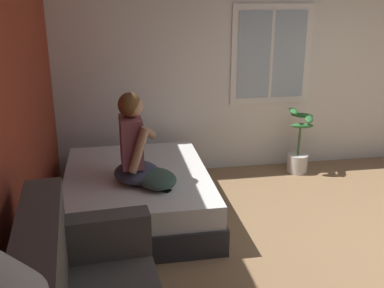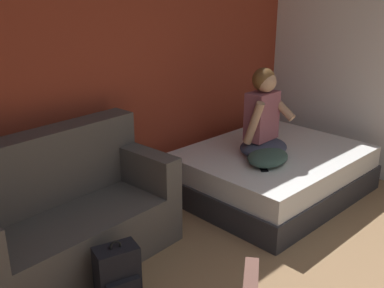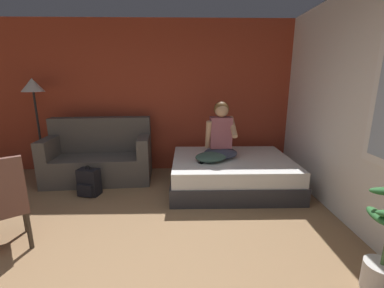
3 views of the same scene
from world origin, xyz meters
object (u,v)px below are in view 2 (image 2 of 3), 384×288
person_seated (263,121)px  throw_pillow (268,157)px  bed (272,172)px  backpack (118,274)px  cell_phone (263,168)px  couch (64,217)px

person_seated → throw_pillow: bearing=-129.7°
bed → throw_pillow: bearing=-152.9°
bed → person_seated: 0.63m
backpack → cell_phone: cell_phone is taller
backpack → throw_pillow: (1.82, 0.09, 0.36)m
person_seated → couch: bearing=169.3°
bed → throw_pillow: size_ratio=3.91×
backpack → couch: bearing=92.5°
couch → cell_phone: couch is taller
couch → person_seated: 2.09m
person_seated → throw_pillow: person_seated is taller
person_seated → throw_pillow: (-0.16, -0.20, -0.29)m
person_seated → backpack: (-1.98, -0.29, -0.64)m
couch → person_seated: bearing=-10.7°
bed → cell_phone: size_ratio=13.04×
throw_pillow → cell_phone: 0.15m
backpack → throw_pillow: bearing=2.8°
throw_pillow → person_seated: bearing=50.3°
person_seated → cell_phone: bearing=-140.1°
person_seated → cell_phone: (-0.29, -0.24, -0.35)m
couch → person_seated: (2.01, -0.38, 0.44)m
couch → throw_pillow: 1.94m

